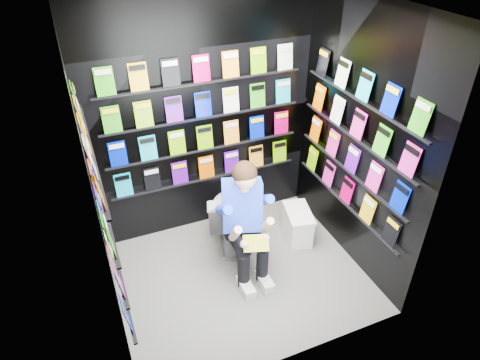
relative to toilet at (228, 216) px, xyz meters
name	(u,v)px	position (x,y,z in m)	size (l,w,h in m)	color
floor	(240,276)	(-0.08, -0.54, -0.37)	(2.40, 2.40, 0.00)	slate
ceiling	(241,7)	(-0.08, -0.54, 2.23)	(2.40, 2.40, 0.00)	white
wall_back	(203,121)	(-0.08, 0.46, 0.93)	(2.40, 0.04, 2.60)	black
wall_front	(298,241)	(-0.08, -1.54, 0.93)	(2.40, 0.04, 2.60)	black
wall_left	(95,200)	(-1.28, -0.54, 0.93)	(0.04, 2.00, 2.60)	black
wall_right	(358,142)	(1.12, -0.54, 0.93)	(0.04, 2.00, 2.60)	black
comics_back	(204,121)	(-0.08, 0.43, 0.94)	(2.10, 0.06, 1.37)	#E76101
comics_left	(99,199)	(-1.25, -0.54, 0.94)	(0.06, 1.70, 1.37)	#E76101
comics_right	(355,142)	(1.09, -0.54, 0.94)	(0.06, 1.70, 1.37)	#E76101
toilet	(228,216)	(0.00, 0.00, 0.00)	(0.42, 0.75, 0.73)	white
longbox	(297,226)	(0.75, -0.23, -0.20)	(0.24, 0.44, 0.33)	white
longbox_lid	(299,213)	(0.75, -0.23, -0.02)	(0.26, 0.46, 0.03)	white
reader	(241,206)	(0.00, -0.38, 0.40)	(0.52, 0.75, 1.39)	blue
held_comic	(256,243)	(0.00, -0.73, 0.21)	(0.24, 0.01, 0.16)	green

